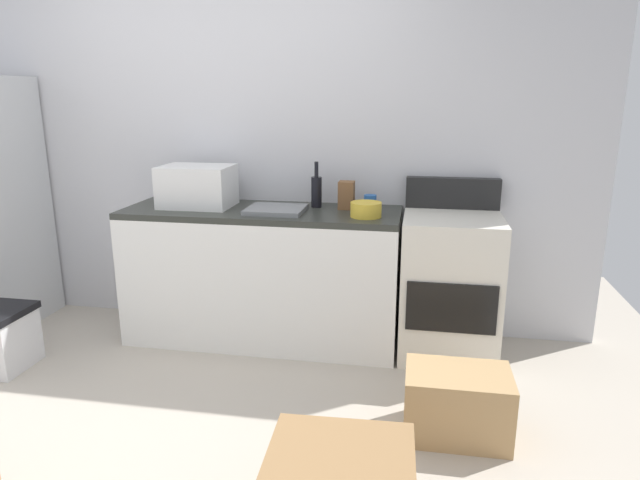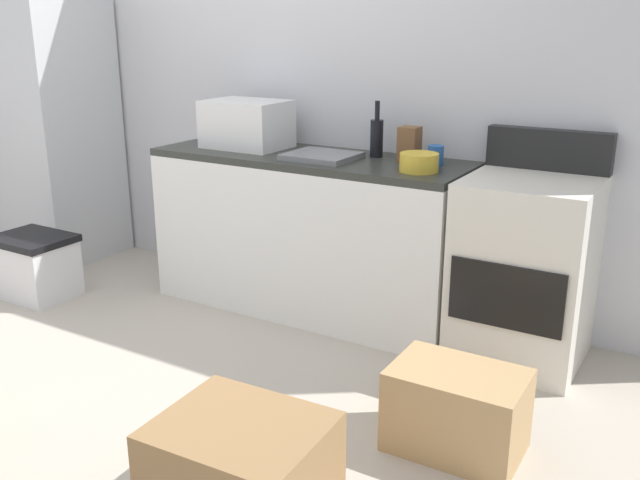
{
  "view_description": "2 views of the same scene",
  "coord_description": "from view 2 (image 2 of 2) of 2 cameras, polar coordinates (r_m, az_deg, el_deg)",
  "views": [
    {
      "loc": [
        1.31,
        -2.23,
        1.63
      ],
      "look_at": [
        0.8,
        0.56,
        0.88
      ],
      "focal_mm": 31.33,
      "sensor_mm": 36.0,
      "label": 1
    },
    {
      "loc": [
        2.3,
        -2.03,
        1.6
      ],
      "look_at": [
        0.75,
        0.56,
        0.65
      ],
      "focal_mm": 39.17,
      "sensor_mm": 36.0,
      "label": 2
    }
  ],
  "objects": [
    {
      "name": "stove_oven",
      "position": [
        3.51,
        16.41,
        -2.16
      ],
      "size": [
        0.6,
        0.61,
        1.1
      ],
      "color": "silver",
      "rests_on": "ground_plane"
    },
    {
      "name": "refrigerator",
      "position": [
        5.2,
        -20.98,
        8.21
      ],
      "size": [
        0.68,
        0.66,
        1.74
      ],
      "primitive_type": "cube",
      "color": "silver",
      "rests_on": "ground_plane"
    },
    {
      "name": "cardboard_box_small",
      "position": [
        2.82,
        11.09,
        -13.48
      ],
      "size": [
        0.51,
        0.34,
        0.33
      ],
      "primitive_type": "cube",
      "rotation": [
        0.0,
        0.0,
        0.01
      ],
      "color": "tan",
      "rests_on": "ground_plane"
    },
    {
      "name": "sink_basin",
      "position": [
        3.74,
        0.14,
        6.88
      ],
      "size": [
        0.36,
        0.32,
        0.03
      ],
      "primitive_type": "cube",
      "color": "slate",
      "rests_on": "kitchen_counter"
    },
    {
      "name": "kitchen_counter",
      "position": [
        3.97,
        -0.83,
        0.56
      ],
      "size": [
        1.8,
        0.6,
        0.9
      ],
      "color": "white",
      "rests_on": "ground_plane"
    },
    {
      "name": "wall_back",
      "position": [
        4.26,
        -1.87,
        13.37
      ],
      "size": [
        5.0,
        0.1,
        2.6
      ],
      "primitive_type": "cube",
      "color": "silver",
      "rests_on": "ground_plane"
    },
    {
      "name": "wine_bottle",
      "position": [
        3.8,
        4.65,
        8.41
      ],
      "size": [
        0.07,
        0.07,
        0.3
      ],
      "color": "black",
      "rests_on": "kitchen_counter"
    },
    {
      "name": "mixing_bowl",
      "position": [
        3.45,
        8.09,
        6.3
      ],
      "size": [
        0.19,
        0.19,
        0.09
      ],
      "primitive_type": "cylinder",
      "color": "gold",
      "rests_on": "kitchen_counter"
    },
    {
      "name": "coffee_mug",
      "position": [
        3.62,
        9.43,
        6.85
      ],
      "size": [
        0.08,
        0.08,
        0.1
      ],
      "primitive_type": "cylinder",
      "color": "#2659A5",
      "rests_on": "kitchen_counter"
    },
    {
      "name": "storage_bin",
      "position": [
        4.55,
        -22.24,
        -1.96
      ],
      "size": [
        0.46,
        0.36,
        0.38
      ],
      "color": "silver",
      "rests_on": "ground_plane"
    },
    {
      "name": "knife_block",
      "position": [
        3.7,
        7.31,
        7.78
      ],
      "size": [
        0.1,
        0.1,
        0.18
      ],
      "primitive_type": "cube",
      "color": "brown",
      "rests_on": "kitchen_counter"
    },
    {
      "name": "cardboard_box_large",
      "position": [
        2.44,
        -6.41,
        -18.29
      ],
      "size": [
        0.56,
        0.48,
        0.36
      ],
      "primitive_type": "cube",
      "rotation": [
        0.0,
        0.0,
        0.05
      ],
      "color": "olive",
      "rests_on": "ground_plane"
    },
    {
      "name": "microwave",
      "position": [
        4.1,
        -6.0,
        9.4
      ],
      "size": [
        0.46,
        0.34,
        0.27
      ],
      "primitive_type": "cube",
      "color": "white",
      "rests_on": "kitchen_counter"
    },
    {
      "name": "ground_plane",
      "position": [
        3.46,
        -15.93,
        -10.87
      ],
      "size": [
        6.0,
        6.0,
        0.0
      ],
      "primitive_type": "plane",
      "color": "#B2A899"
    }
  ]
}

